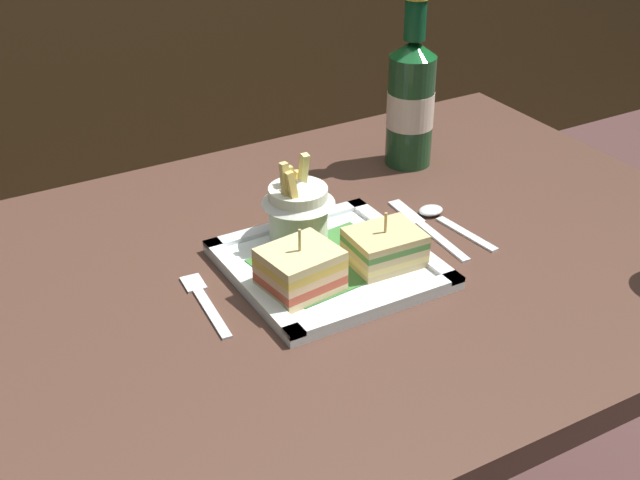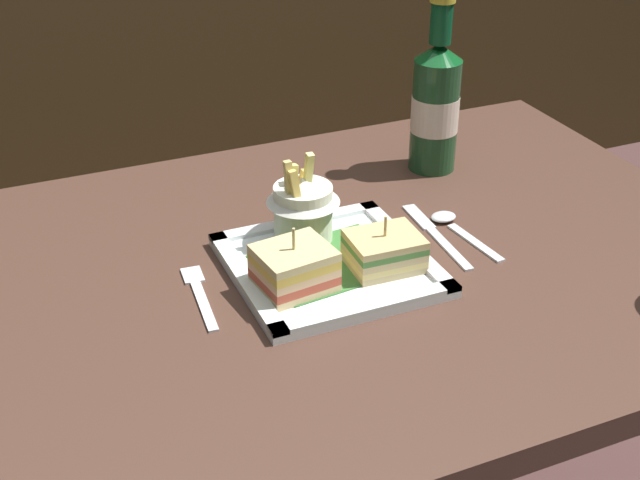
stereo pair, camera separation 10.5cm
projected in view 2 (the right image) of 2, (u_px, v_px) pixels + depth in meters
dining_table at (312, 373)px, 1.16m from camera, size 1.14×0.75×0.72m
square_plate at (329, 266)px, 1.07m from camera, size 0.24×0.24×0.02m
sandwich_half_left at (294, 268)px, 1.00m from camera, size 0.09×0.08×0.08m
sandwich_half_right at (384, 251)px, 1.05m from camera, size 0.09×0.07×0.07m
fries_cup at (303, 203)px, 1.09m from camera, size 0.09×0.09×0.12m
beer_bottle at (435, 104)px, 1.27m from camera, size 0.07×0.07×0.26m
fork at (199, 293)px, 1.02m from camera, size 0.03×0.14×0.00m
knife at (434, 233)px, 1.15m from camera, size 0.03×0.18×0.00m
spoon at (452, 224)px, 1.16m from camera, size 0.04×0.14×0.01m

